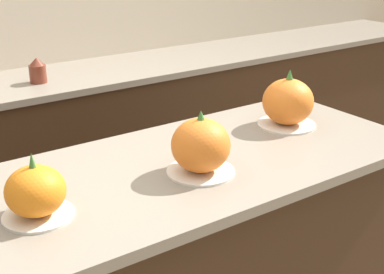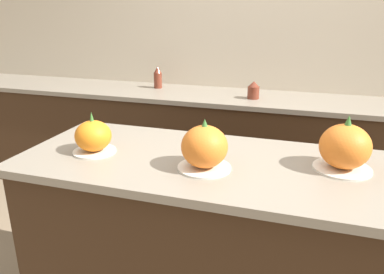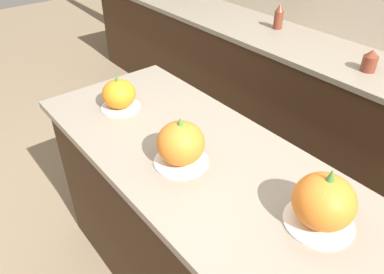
# 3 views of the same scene
# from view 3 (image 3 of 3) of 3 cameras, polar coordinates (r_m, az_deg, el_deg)

# --- Properties ---
(kitchen_island) EXTENTS (1.66, 0.70, 0.91)m
(kitchen_island) POSITION_cam_3_polar(r_m,az_deg,el_deg) (1.83, 0.91, -14.02)
(kitchen_island) COLOR #382314
(kitchen_island) RESTS_ON ground_plane
(back_counter) EXTENTS (6.00, 0.60, 0.89)m
(back_counter) POSITION_cam_3_polar(r_m,az_deg,el_deg) (2.71, 23.87, 0.82)
(back_counter) COLOR #382314
(back_counter) RESTS_ON ground_plane
(pumpkin_cake_left) EXTENTS (0.19, 0.19, 0.19)m
(pumpkin_cake_left) POSITION_cam_3_polar(r_m,az_deg,el_deg) (1.82, -11.04, 6.34)
(pumpkin_cake_left) COLOR silver
(pumpkin_cake_left) RESTS_ON kitchen_island
(pumpkin_cake_center) EXTENTS (0.22, 0.22, 0.21)m
(pumpkin_cake_center) POSITION_cam_3_polar(r_m,az_deg,el_deg) (1.42, -1.72, -1.09)
(pumpkin_cake_center) COLOR silver
(pumpkin_cake_center) RESTS_ON kitchen_island
(pumpkin_cake_right) EXTENTS (0.23, 0.23, 0.22)m
(pumpkin_cake_right) POSITION_cam_3_polar(r_m,az_deg,el_deg) (1.25, 19.42, -9.39)
(pumpkin_cake_right) COLOR silver
(pumpkin_cake_right) RESTS_ON kitchen_island
(bottle_tall) EXTENTS (0.07, 0.07, 0.18)m
(bottle_tall) POSITION_cam_3_polar(r_m,az_deg,el_deg) (2.98, 13.08, 17.40)
(bottle_tall) COLOR maroon
(bottle_tall) RESTS_ON back_counter
(bottle_short) EXTENTS (0.09, 0.09, 0.13)m
(bottle_short) POSITION_cam_3_polar(r_m,az_deg,el_deg) (2.45, 25.49, 10.42)
(bottle_short) COLOR maroon
(bottle_short) RESTS_ON back_counter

